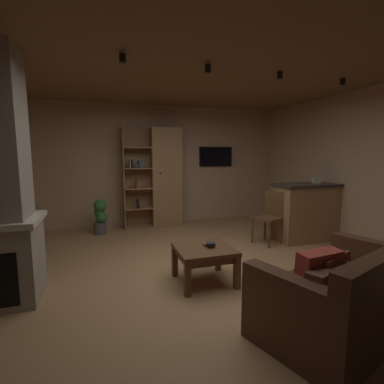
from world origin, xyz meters
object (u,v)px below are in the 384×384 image
object	(u,v)px
coffee_table	(204,254)
table_book_0	(208,244)
potted_floor_plant	(100,216)
tissue_box	(316,180)
leather_couch	(343,298)
wall_mounted_tv	(216,157)
table_book_1	(211,244)
dining_chair	(270,214)
kitchen_bar_counter	(310,212)
bookshelf_cabinet	(162,178)

from	to	relation	value
coffee_table	table_book_0	world-z (taller)	table_book_0
coffee_table	potted_floor_plant	distance (m)	2.92
tissue_box	potted_floor_plant	xyz separation A→B (m)	(-3.81, 1.55, -0.74)
leather_couch	wall_mounted_tv	bearing A→B (deg)	82.31
table_book_1	wall_mounted_tv	world-z (taller)	wall_mounted_tv
dining_chair	wall_mounted_tv	xyz separation A→B (m)	(-0.22, 2.03, 0.99)
kitchen_bar_counter	dining_chair	distance (m)	0.82
tissue_box	bookshelf_cabinet	bearing A→B (deg)	143.21
leather_couch	tissue_box	bearing A→B (deg)	53.79
bookshelf_cabinet	table_book_1	xyz separation A→B (m)	(-0.03, -2.99, -0.57)
kitchen_bar_counter	tissue_box	bearing A→B (deg)	3.69
leather_couch	potted_floor_plant	xyz separation A→B (m)	(-2.07, 3.94, 0.06)
bookshelf_cabinet	dining_chair	size ratio (longest dim) A/B	2.32
coffee_table	dining_chair	world-z (taller)	dining_chair
kitchen_bar_counter	coffee_table	distance (m)	2.72
coffee_table	table_book_0	bearing A→B (deg)	42.26
bookshelf_cabinet	wall_mounted_tv	bearing A→B (deg)	8.88
bookshelf_cabinet	wall_mounted_tv	world-z (taller)	bookshelf_cabinet
leather_couch	table_book_1	distance (m)	1.49
bookshelf_cabinet	coffee_table	world-z (taller)	bookshelf_cabinet
potted_floor_plant	kitchen_bar_counter	bearing A→B (deg)	-22.82
tissue_box	coffee_table	distance (m)	2.91
leather_couch	table_book_0	bearing A→B (deg)	119.64
leather_couch	dining_chair	bearing A→B (deg)	71.20
table_book_1	kitchen_bar_counter	bearing A→B (deg)	24.79
bookshelf_cabinet	dining_chair	bearing A→B (deg)	-49.24
table_book_1	potted_floor_plant	distance (m)	2.97
bookshelf_cabinet	kitchen_bar_counter	bearing A→B (deg)	-38.07
bookshelf_cabinet	dining_chair	distance (m)	2.46
tissue_box	dining_chair	world-z (taller)	tissue_box
bookshelf_cabinet	coffee_table	size ratio (longest dim) A/B	3.10
tissue_box	wall_mounted_tv	distance (m)	2.41
tissue_box	potted_floor_plant	world-z (taller)	tissue_box
tissue_box	leather_couch	size ratio (longest dim) A/B	0.07
wall_mounted_tv	leather_couch	bearing A→B (deg)	-97.69
table_book_0	table_book_1	distance (m)	0.10
coffee_table	wall_mounted_tv	xyz separation A→B (m)	(1.44, 3.17, 1.16)
table_book_1	dining_chair	world-z (taller)	dining_chair
tissue_box	coffee_table	size ratio (longest dim) A/B	0.17
tissue_box	table_book_1	size ratio (longest dim) A/B	1.14
coffee_table	potted_floor_plant	world-z (taller)	potted_floor_plant
bookshelf_cabinet	table_book_1	bearing A→B (deg)	-90.48
tissue_box	table_book_0	size ratio (longest dim) A/B	0.97
kitchen_bar_counter	wall_mounted_tv	world-z (taller)	wall_mounted_tv
leather_couch	coffee_table	size ratio (longest dim) A/B	2.63
potted_floor_plant	table_book_0	bearing A→B (deg)	-63.37
bookshelf_cabinet	coffee_table	bearing A→B (deg)	-91.85
table_book_0	table_book_1	size ratio (longest dim) A/B	1.17
leather_couch	coffee_table	bearing A→B (deg)	123.08
kitchen_bar_counter	coffee_table	size ratio (longest dim) A/B	1.99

